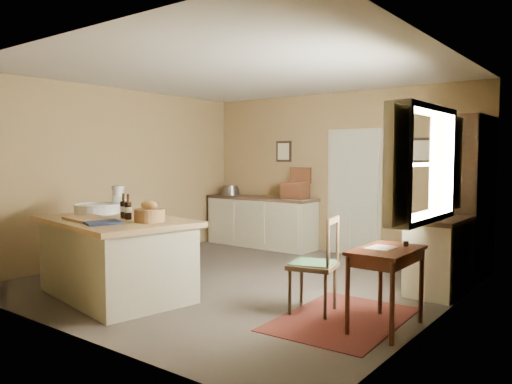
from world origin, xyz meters
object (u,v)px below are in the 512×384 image
work_island (116,255)px  shelving_unit (476,198)px  sideboard (262,220)px  desk_chair (313,266)px  right_cabinet (439,255)px  writing_desk (386,259)px

work_island → shelving_unit: size_ratio=0.97×
work_island → sideboard: size_ratio=0.99×
shelving_unit → work_island: bearing=-132.0°
work_island → desk_chair: (2.15, 0.85, 0.01)m
right_cabinet → shelving_unit: shelving_unit is taller
right_cabinet → shelving_unit: 1.21m
writing_desk → shelving_unit: shelving_unit is taller
sideboard → writing_desk: size_ratio=2.58×
sideboard → shelving_unit: bearing=-3.1°
right_cabinet → shelving_unit: (0.16, 1.02, 0.62)m
writing_desk → desk_chair: (-0.80, 0.01, -0.17)m
sideboard → desk_chair: 3.92m
sideboard → shelving_unit: (3.70, -0.20, 0.60)m
work_island → sideboard: work_island is taller
writing_desk → shelving_unit: 2.65m
desk_chair → shelving_unit: bearing=56.2°
writing_desk → right_cabinet: bearing=90.0°
work_island → right_cabinet: (2.94, 2.43, -0.02)m
work_island → shelving_unit: bearing=58.4°
sideboard → shelving_unit: shelving_unit is taller
writing_desk → desk_chair: desk_chair is taller
writing_desk → right_cabinet: right_cabinet is taller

